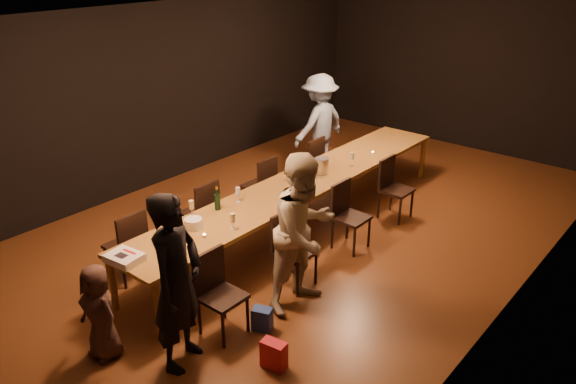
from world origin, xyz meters
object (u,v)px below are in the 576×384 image
Objects in this scene: chair_right_0 at (222,296)px; woman_birthday at (177,282)px; chair_right_1 at (295,251)px; chair_left_2 at (258,185)px; chair_left_0 at (125,245)px; champagne_bottle at (217,198)px; man_blue at (319,123)px; chair_right_2 at (351,217)px; child at (99,312)px; chair_left_3 at (307,163)px; ice_bucket at (322,166)px; chair_left_1 at (199,211)px; chair_right_3 at (397,189)px; woman_tan at (304,232)px; table at (302,185)px; birthday_cake at (124,258)px; plate_stack at (193,223)px.

woman_birthday reaches higher than chair_right_0.
chair_right_1 is 1.00× the size of chair_left_2.
chair_right_1 is 2.08m from chair_left_2.
champagne_bottle is (0.59, 1.01, 0.44)m from chair_left_0.
woman_birthday reaches higher than man_blue.
child is (-0.68, -3.42, 0.05)m from chair_right_2.
chair_right_2 is 2.95m from man_blue.
chair_left_3 is 0.51× the size of woman_birthday.
chair_left_1 is at bearing -117.87° from ice_bucket.
chair_right_3 is 2.67m from woman_tan.
chair_left_0 is 2.28m from woman_tan.
chair_left_3 is 4.52m from woman_birthday.
table is 6.45× the size of chair_left_0.
woman_birthday reaches higher than table.
champagne_bottle is (-0.16, 1.51, 0.12)m from birthday_cake.
chair_right_1 is 0.58m from woman_tan.
chair_left_2 is 1.57m from champagne_bottle.
ice_bucket is (0.13, 2.36, 0.06)m from plate_stack.
chair_left_1 is at bearing -125.22° from chair_right_0.
child is at bearing -69.57° from birthday_cake.
chair_left_2 is 0.51× the size of woman_birthday.
chair_left_0 and chair_left_2 have the same top height.
chair_right_3 is (0.00, 1.20, 0.00)m from chair_right_2.
man_blue is at bearing 121.22° from table.
chair_left_0 is 2.99m from ice_bucket.
table is 1.49m from chair_right_3.
chair_left_3 is (-0.85, 1.20, -0.24)m from table.
chair_right_2 is at bearing 51.04° from man_blue.
chair_left_1 and chair_left_2 have the same top height.
chair_right_3 reaches higher than plate_stack.
birthday_cake is at bearing -83.89° from champagne_bottle.
woman_birthday is (1.70, -0.56, 0.45)m from chair_left_0.
man_blue is at bearing -147.22° from chair_right_1.
chair_right_1 is at bearing -144.69° from chair_left_3.
plate_stack is (0.74, -0.72, 0.34)m from chair_left_1.
chair_left_2 reaches higher than birthday_cake.
table is 2.90m from birthday_cake.
chair_right_2 is at bearing 180.00° from chair_right_0.
chair_left_1 is 1.00× the size of chair_left_3.
chair_left_1 is (-1.70, 0.00, 0.00)m from chair_right_1.
champagne_bottle is at bearing 21.34° from man_blue.
chair_right_2 is 0.53× the size of man_blue.
plate_stack is at bearing -74.51° from champagne_bottle.
birthday_cake is (-0.95, -1.70, 0.33)m from chair_right_1.
chair_right_1 is 1.00× the size of chair_right_2.
chair_right_3 is at bearing 54.69° from table.
champagne_bottle is at bearing -107.84° from chair_left_1.
man_blue is 4.12m from plate_stack.
woman_tan reaches higher than chair_left_0.
chair_left_3 is at bearing -154.72° from chair_right_0.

